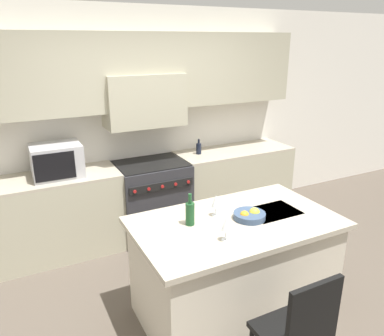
{
  "coord_description": "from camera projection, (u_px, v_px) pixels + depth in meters",
  "views": [
    {
      "loc": [
        -1.47,
        -2.33,
        2.31
      ],
      "look_at": [
        0.05,
        0.67,
        1.15
      ],
      "focal_mm": 35.0,
      "sensor_mm": 36.0,
      "label": 1
    }
  ],
  "objects": [
    {
      "name": "island_chair",
      "position": [
        299.0,
        331.0,
        2.4
      ],
      "size": [
        0.42,
        0.4,
        0.97
      ],
      "color": "black",
      "rests_on": "ground_plane"
    },
    {
      "name": "back_cabinetry",
      "position": [
        140.0,
        102.0,
        4.45
      ],
      "size": [
        10.0,
        0.46,
        2.7
      ],
      "color": "silver",
      "rests_on": "ground_plane"
    },
    {
      "name": "back_counter",
      "position": [
        151.0,
        198.0,
        4.62
      ],
      "size": [
        3.96,
        0.62,
        0.93
      ],
      "color": "#B2AD93",
      "rests_on": "ground_plane"
    },
    {
      "name": "wine_glass_far",
      "position": [
        216.0,
        202.0,
        3.12
      ],
      "size": [
        0.07,
        0.07,
        0.19
      ],
      "color": "white",
      "rests_on": "kitchen_island"
    },
    {
      "name": "ground_plane",
      "position": [
        221.0,
        312.0,
        3.35
      ],
      "size": [
        10.0,
        10.0,
        0.0
      ],
      "primitive_type": "plane",
      "color": "brown"
    },
    {
      "name": "wine_glass_near",
      "position": [
        226.0,
        225.0,
        2.73
      ],
      "size": [
        0.07,
        0.07,
        0.19
      ],
      "color": "white",
      "rests_on": "kitchen_island"
    },
    {
      "name": "oil_bottle_on_counter",
      "position": [
        199.0,
        148.0,
        4.77
      ],
      "size": [
        0.07,
        0.07,
        0.2
      ],
      "color": "black",
      "rests_on": "back_counter"
    },
    {
      "name": "wine_bottle",
      "position": [
        190.0,
        213.0,
        2.98
      ],
      "size": [
        0.07,
        0.07,
        0.27
      ],
      "color": "#194723",
      "rests_on": "kitchen_island"
    },
    {
      "name": "microwave",
      "position": [
        57.0,
        160.0,
        3.96
      ],
      "size": [
        0.51,
        0.42,
        0.35
      ],
      "color": "#B7B7BC",
      "rests_on": "back_counter"
    },
    {
      "name": "range_stove",
      "position": [
        152.0,
        199.0,
        4.6
      ],
      "size": [
        0.83,
        0.7,
        0.93
      ],
      "color": "#2D2D33",
      "rests_on": "ground_plane"
    },
    {
      "name": "fruit_bowl",
      "position": [
        250.0,
        215.0,
        3.1
      ],
      "size": [
        0.27,
        0.27,
        0.09
      ],
      "color": "#384C6B",
      "rests_on": "kitchen_island"
    },
    {
      "name": "kitchen_island",
      "position": [
        234.0,
        267.0,
        3.22
      ],
      "size": [
        1.69,
        1.0,
        0.9
      ],
      "color": "beige",
      "rests_on": "ground_plane"
    }
  ]
}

